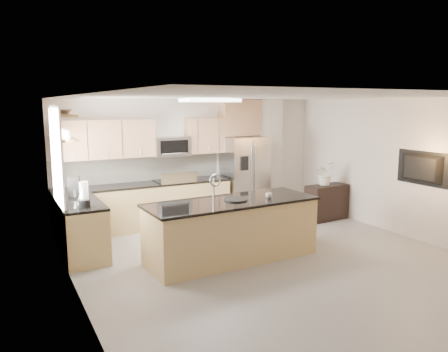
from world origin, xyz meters
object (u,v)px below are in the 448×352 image
island (232,230)px  cup (269,195)px  microwave (171,146)px  coffee_maker (74,188)px  blender (84,196)px  kettle (83,195)px  credenza (327,202)px  bowl (61,111)px  range (174,202)px  flower_vase (325,167)px  platter (236,200)px  television (419,168)px  refrigerator (244,177)px

island → cup: size_ratio=26.06×
microwave → island: bearing=-88.6°
island → coffee_maker: island is taller
blender → kettle: 0.43m
microwave → credenza: microwave is taller
island → kettle: size_ratio=11.13×
island → bowl: bowl is taller
island → cup: 0.82m
range → flower_vase: (3.04, -1.14, 0.68)m
range → credenza: bearing=-21.3°
platter → flower_vase: flower_vase is taller
bowl → kettle: bearing=-48.8°
platter → island: bearing=167.5°
blender → range: bearing=36.7°
microwave → platter: size_ratio=2.03×
flower_vase → range: bearing=159.4°
range → island: (0.06, -2.38, 0.02)m
range → flower_vase: 3.32m
platter → range: bearing=93.0°
island → platter: (0.06, -0.01, 0.49)m
blender → bowl: (-0.18, 0.67, 1.29)m
coffee_maker → blender: bearing=-88.6°
credenza → television: bearing=-81.6°
credenza → bowl: size_ratio=2.31×
television → kettle: bearing=70.2°
bowl → flower_vase: size_ratio=0.54×
coffee_maker → television: 6.09m
kettle → coffee_maker: (-0.07, 0.38, 0.06)m
microwave → blender: bearing=-141.2°
refrigerator → kettle: (-3.68, -1.08, 0.14)m
island → flower_vase: flower_vase is taller
coffee_maker → television: television is taller
platter → coffee_maker: bearing=143.4°
island → credenza: (3.01, 1.19, -0.11)m
flower_vase → television: bearing=-76.6°
blender → television: bearing=-15.7°
cup → platter: 0.57m
range → television: size_ratio=1.06×
platter → refrigerator: bearing=56.8°
microwave → bowl: bearing=-156.1°
blender → flower_vase: (5.11, 0.40, 0.05)m
flower_vase → coffee_maker: bearing=175.6°
microwave → blender: microwave is taller
platter → coffee_maker: (-2.22, 1.65, 0.11)m
range → microwave: microwave is taller
range → credenza: range is taller
range → bowl: 3.08m
microwave → kettle: (-2.02, -1.25, -0.60)m
refrigerator → blender: 4.03m
microwave → kettle: 2.45m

